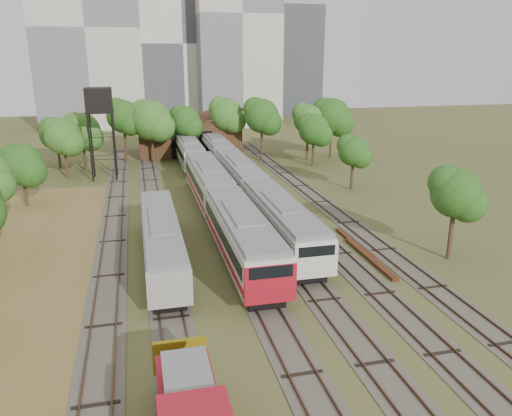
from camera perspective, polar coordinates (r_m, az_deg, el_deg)
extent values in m
plane|color=#475123|center=(30.51, 6.44, -13.59)|extent=(240.00, 240.00, 0.00)
cube|color=brown|center=(37.08, -26.03, -9.48)|extent=(14.00, 60.00, 0.04)
cube|color=#4C473D|center=(51.99, -15.85, -0.93)|extent=(2.60, 80.00, 0.06)
cube|color=#472D1E|center=(52.01, -16.65, -0.89)|extent=(0.08, 80.00, 0.14)
cube|color=#472D1E|center=(51.93, -15.07, -0.78)|extent=(0.08, 80.00, 0.14)
cube|color=#4C473D|center=(51.94, -11.45, -0.63)|extent=(2.60, 80.00, 0.06)
cube|color=#472D1E|center=(51.90, -12.25, -0.59)|extent=(0.08, 80.00, 0.14)
cube|color=#472D1E|center=(51.94, -10.67, -0.48)|extent=(0.08, 80.00, 0.14)
cube|color=#4C473D|center=(52.44, -4.90, -0.17)|extent=(2.60, 80.00, 0.06)
cube|color=#472D1E|center=(52.32, -5.68, -0.13)|extent=(0.08, 80.00, 0.14)
cube|color=#472D1E|center=(52.52, -4.13, -0.02)|extent=(0.08, 80.00, 0.14)
cube|color=#4C473D|center=(53.15, -0.64, 0.13)|extent=(2.60, 80.00, 0.06)
cube|color=#472D1E|center=(52.97, -1.39, 0.17)|extent=(0.08, 80.00, 0.14)
cube|color=#472D1E|center=(53.28, 0.12, 0.27)|extent=(0.08, 80.00, 0.14)
cube|color=#4C473D|center=(54.14, 3.49, 0.41)|extent=(2.60, 80.00, 0.06)
cube|color=#472D1E|center=(53.92, 2.77, 0.46)|extent=(0.08, 80.00, 0.14)
cube|color=#472D1E|center=(54.32, 4.22, 0.56)|extent=(0.08, 80.00, 0.14)
cube|color=#4C473D|center=(55.41, 7.45, 0.69)|extent=(2.60, 80.00, 0.06)
cube|color=#472D1E|center=(55.14, 6.76, 0.73)|extent=(0.08, 80.00, 0.14)
cube|color=#472D1E|center=(55.64, 8.15, 0.83)|extent=(0.08, 80.00, 0.14)
cube|color=black|center=(38.93, -1.63, -5.70)|extent=(2.46, 15.64, 0.89)
cube|color=beige|center=(38.25, -1.65, -3.15)|extent=(3.24, 17.00, 2.80)
cube|color=black|center=(38.14, -1.65, -2.68)|extent=(3.30, 15.64, 0.95)
cube|color=slate|center=(37.73, -1.67, -0.87)|extent=(2.98, 16.66, 0.40)
cube|color=maroon|center=(38.53, -1.64, -4.24)|extent=(3.30, 16.66, 0.50)
cube|color=maroon|center=(30.73, 1.66, -8.69)|extent=(3.28, 0.25, 2.52)
cube|color=black|center=(55.24, -5.40, 1.16)|extent=(2.46, 15.64, 0.89)
cube|color=beige|center=(54.77, -5.45, 3.02)|extent=(3.24, 17.00, 2.80)
cube|color=black|center=(54.69, -5.46, 3.36)|extent=(3.30, 15.64, 0.95)
cube|color=slate|center=(54.41, -5.50, 4.65)|extent=(2.98, 16.66, 0.40)
cube|color=maroon|center=(54.96, -5.43, 2.22)|extent=(3.30, 16.66, 0.50)
cube|color=black|center=(42.46, 2.86, -3.77)|extent=(2.33, 15.64, 0.85)
cube|color=beige|center=(41.87, 2.89, -1.53)|extent=(3.07, 17.00, 2.65)
cube|color=black|center=(41.77, 2.90, -1.12)|extent=(3.13, 15.64, 0.90)
cube|color=slate|center=(41.41, 2.92, 0.46)|extent=(2.83, 16.66, 0.38)
cube|color=#1B6D2D|center=(42.11, 2.88, -2.49)|extent=(3.13, 16.66, 0.48)
cube|color=beige|center=(34.43, 6.86, -6.09)|extent=(3.11, 0.25, 2.38)
cube|color=black|center=(58.66, -1.94, 2.14)|extent=(2.33, 15.64, 0.85)
cube|color=beige|center=(58.23, -1.96, 3.81)|extent=(3.07, 17.00, 2.65)
cube|color=black|center=(58.16, -1.97, 4.11)|extent=(3.13, 15.64, 0.90)
cube|color=slate|center=(57.90, -1.98, 5.27)|extent=(2.83, 16.66, 0.38)
cube|color=#1B6D2D|center=(58.41, -1.95, 3.10)|extent=(3.13, 16.66, 0.48)
cube|color=black|center=(75.44, -4.65, 5.46)|extent=(2.33, 15.64, 0.85)
cube|color=beige|center=(75.11, -4.68, 6.77)|extent=(3.07, 17.00, 2.65)
cube|color=black|center=(75.05, -4.69, 7.01)|extent=(3.13, 15.64, 0.90)
cube|color=slate|center=(74.85, -4.71, 7.91)|extent=(2.83, 16.66, 0.38)
cube|color=#1B6D2D|center=(75.24, -4.67, 6.21)|extent=(3.13, 16.66, 0.48)
cube|color=black|center=(73.87, -7.59, 5.11)|extent=(2.26, 14.72, 0.82)
cube|color=beige|center=(73.54, -7.64, 6.40)|extent=(2.98, 16.00, 2.57)
cube|color=black|center=(73.48, -7.65, 6.64)|extent=(3.04, 14.72, 0.87)
cube|color=slate|center=(73.28, -7.69, 7.53)|extent=(2.74, 15.68, 0.37)
cube|color=#1B6D2D|center=(73.67, -7.62, 5.85)|extent=(3.04, 15.68, 0.46)
cube|color=beige|center=(65.81, -6.88, 5.07)|extent=(3.02, 0.25, 2.31)
cube|color=maroon|center=(22.91, -7.91, -20.49)|extent=(2.41, 4.40, 1.45)
cube|color=gold|center=(25.51, -8.67, -16.32)|extent=(2.61, 0.20, 1.74)
cube|color=slate|center=(21.32, -7.85, -18.38)|extent=(1.93, 3.60, 0.19)
cube|color=black|center=(39.70, -10.64, -5.64)|extent=(2.10, 16.56, 0.76)
cube|color=gray|center=(39.13, -10.76, -3.51)|extent=(2.76, 18.00, 2.38)
cube|color=black|center=(39.04, -10.79, -3.12)|extent=(2.82, 16.56, 0.81)
cube|color=slate|center=(38.68, -10.87, -1.62)|extent=(2.54, 17.64, 0.34)
cylinder|color=black|center=(66.47, -18.40, 6.46)|extent=(0.21, 0.21, 8.56)
cylinder|color=black|center=(66.29, -15.91, 6.65)|extent=(0.21, 0.21, 8.56)
cylinder|color=black|center=(69.31, -18.23, 6.88)|extent=(0.21, 0.21, 8.56)
cylinder|color=black|center=(69.13, -15.83, 7.07)|extent=(0.21, 0.21, 8.56)
cube|color=black|center=(67.20, -17.42, 10.45)|extent=(3.37, 3.37, 0.20)
cube|color=black|center=(67.06, -17.54, 11.75)|extent=(3.21, 3.21, 2.89)
cube|color=#502917|center=(40.65, 12.90, -5.60)|extent=(0.56, 8.33, 0.28)
cube|color=#502917|center=(43.68, 11.11, -3.91)|extent=(0.44, 7.09, 0.23)
cube|color=#3C1B16|center=(83.96, -7.77, 8.16)|extent=(16.00, 11.00, 5.50)
cube|color=#3C1B16|center=(83.21, -10.65, 10.27)|extent=(8.45, 11.55, 2.96)
cube|color=#3C1B16|center=(84.01, -5.11, 10.55)|extent=(8.45, 11.55, 2.96)
cube|color=black|center=(78.70, -7.33, 7.18)|extent=(6.40, 0.15, 4.12)
cylinder|color=#382616|center=(58.43, -24.87, 1.86)|extent=(0.36, 0.36, 3.56)
sphere|color=#1A4713|center=(57.85, -25.20, 4.49)|extent=(4.42, 4.42, 4.42)
cylinder|color=#382616|center=(70.07, -20.90, 4.96)|extent=(0.36, 0.36, 4.34)
sphere|color=#1A4713|center=(69.51, -21.19, 7.66)|extent=(4.72, 4.72, 4.72)
cylinder|color=#382616|center=(77.39, -21.62, 5.73)|extent=(0.36, 0.36, 3.81)
sphere|color=#1A4713|center=(76.93, -21.86, 7.88)|extent=(4.67, 4.67, 4.67)
cylinder|color=#382616|center=(73.56, -19.01, 5.69)|extent=(0.36, 0.36, 4.36)
sphere|color=#1A4713|center=(73.03, -19.27, 8.28)|extent=(5.05, 5.05, 5.05)
cylinder|color=#382616|center=(77.58, -14.70, 7.01)|extent=(0.36, 0.36, 5.44)
sphere|color=#1A4713|center=(77.00, -14.94, 10.09)|extent=(4.82, 4.82, 4.82)
cylinder|color=#382616|center=(76.78, -11.73, 6.94)|extent=(0.36, 0.36, 5.00)
sphere|color=#1A4713|center=(76.22, -11.90, 9.80)|extent=(5.99, 5.99, 5.99)
cylinder|color=#382616|center=(78.94, -7.96, 7.24)|extent=(0.36, 0.36, 4.57)
sphere|color=#1A4713|center=(78.42, -8.07, 9.79)|extent=(4.61, 4.61, 4.61)
cylinder|color=#382616|center=(79.84, -3.34, 7.74)|extent=(0.36, 0.36, 5.25)
sphere|color=#1A4713|center=(79.29, -3.39, 10.63)|extent=(5.08, 5.08, 5.08)
cylinder|color=#382616|center=(76.60, 0.65, 7.41)|extent=(0.36, 0.36, 5.36)
sphere|color=#1A4713|center=(76.02, 0.66, 10.49)|extent=(5.12, 5.12, 5.12)
cylinder|color=#382616|center=(77.51, 5.88, 7.27)|extent=(0.36, 0.36, 4.92)
sphere|color=#1A4713|center=(76.96, 5.96, 10.06)|extent=(4.45, 4.45, 4.45)
cylinder|color=#382616|center=(79.94, 8.54, 7.51)|extent=(0.36, 0.36, 5.02)
sphere|color=#1A4713|center=(79.40, 8.66, 10.27)|extent=(5.72, 5.72, 5.72)
cylinder|color=#382616|center=(42.04, 21.38, -2.72)|extent=(0.36, 0.36, 4.25)
sphere|color=#1A4713|center=(41.11, 21.87, 1.59)|extent=(3.82, 3.82, 3.82)
cylinder|color=#382616|center=(60.90, 10.91, 3.78)|extent=(0.36, 0.36, 3.70)
sphere|color=#1A4713|center=(60.32, 11.07, 6.42)|extent=(3.61, 3.61, 3.61)
cylinder|color=#382616|center=(73.40, 6.55, 6.41)|extent=(0.36, 0.36, 4.18)
sphere|color=#1A4713|center=(72.88, 6.63, 8.90)|extent=(4.42, 4.42, 4.42)
cube|color=#BCB2A4|center=(120.01, -18.71, 18.83)|extent=(22.00, 16.00, 42.00)
cube|color=beige|center=(125.11, -8.78, 18.00)|extent=(20.00, 18.00, 36.00)
cube|color=#BCB2A4|center=(119.19, -2.38, 21.12)|extent=(18.00, 16.00, 48.00)
cube|color=#3B3C42|center=(141.38, 4.48, 16.38)|extent=(12.00, 12.00, 28.00)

